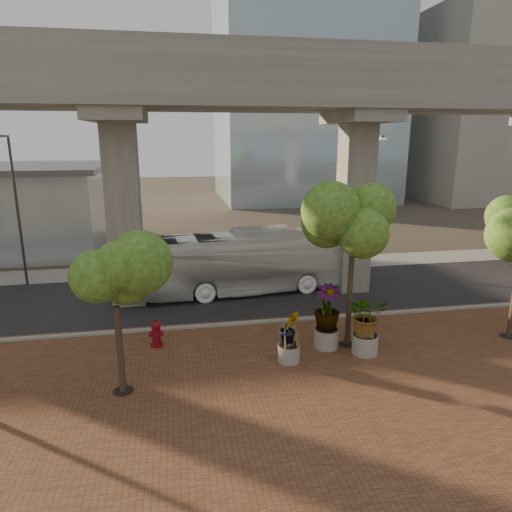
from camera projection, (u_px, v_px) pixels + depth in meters
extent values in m
plane|color=#3A332A|center=(251.00, 309.00, 22.78)|extent=(160.00, 160.00, 0.00)
cube|color=brown|center=(291.00, 394.00, 15.15)|extent=(70.00, 13.00, 0.06)
cube|color=black|center=(245.00, 295.00, 24.68)|extent=(90.00, 8.00, 0.04)
cube|color=gray|center=(258.00, 323.00, 20.86)|extent=(70.00, 0.25, 0.16)
cube|color=gray|center=(232.00, 267.00, 29.92)|extent=(90.00, 3.00, 0.06)
cube|color=gray|center=(249.00, 87.00, 20.51)|extent=(72.00, 2.40, 1.80)
cube|color=gray|center=(239.00, 93.00, 23.56)|extent=(72.00, 2.40, 1.80)
cube|color=gray|center=(253.00, 49.00, 19.11)|extent=(72.00, 0.12, 1.00)
cube|color=gray|center=(236.00, 67.00, 24.26)|extent=(72.00, 0.12, 1.00)
cube|color=#A29B91|center=(488.00, 109.00, 60.53)|extent=(18.00, 16.00, 24.00)
imported|color=silver|center=(244.00, 262.00, 24.85)|extent=(12.40, 3.93, 3.40)
cylinder|color=maroon|center=(157.00, 344.00, 18.59)|extent=(0.51, 0.51, 0.11)
cylinder|color=maroon|center=(156.00, 335.00, 18.48)|extent=(0.34, 0.34, 0.82)
sphere|color=maroon|center=(156.00, 326.00, 18.38)|extent=(0.40, 0.40, 0.40)
cylinder|color=maroon|center=(156.00, 321.00, 18.33)|extent=(0.11, 0.11, 0.14)
cylinder|color=maroon|center=(156.00, 333.00, 18.47)|extent=(0.57, 0.23, 0.23)
cylinder|color=#A09890|center=(365.00, 344.00, 17.87)|extent=(1.00, 1.00, 0.78)
imported|color=#2C5516|center=(367.00, 315.00, 17.56)|extent=(2.23, 2.23, 1.67)
cylinder|color=#AEAA9D|center=(326.00, 338.00, 18.40)|extent=(1.00, 1.00, 0.78)
imported|color=#2C5516|center=(327.00, 308.00, 18.07)|extent=(2.45, 2.45, 1.84)
cylinder|color=#B0A99F|center=(289.00, 353.00, 17.24)|extent=(0.85, 0.85, 0.66)
imported|color=#2C5516|center=(289.00, 328.00, 16.98)|extent=(1.88, 1.88, 1.41)
cylinder|color=#4C3A2B|center=(120.00, 350.00, 14.89)|extent=(0.22, 0.22, 3.02)
cylinder|color=black|center=(123.00, 391.00, 15.27)|extent=(0.70, 0.70, 0.01)
cylinder|color=#4C3A2B|center=(350.00, 297.00, 18.20)|extent=(0.22, 0.22, 4.10)
cylinder|color=black|center=(347.00, 344.00, 18.72)|extent=(0.70, 0.70, 0.01)
cylinder|color=black|center=(508.00, 336.00, 19.47)|extent=(0.70, 0.70, 0.01)
cylinder|color=#303136|center=(18.00, 213.00, 25.41)|extent=(0.15, 0.15, 8.30)
cube|color=#303136|center=(4.00, 137.00, 23.87)|extent=(0.16, 1.04, 0.16)
cube|color=silver|center=(1.00, 139.00, 23.40)|extent=(0.41, 0.21, 0.12)
cylinder|color=#313036|center=(371.00, 205.00, 28.42)|extent=(0.14, 0.14, 8.28)
cube|color=#313036|center=(379.00, 137.00, 26.88)|extent=(0.16, 1.04, 0.16)
cube|color=silver|center=(383.00, 139.00, 26.41)|extent=(0.41, 0.21, 0.12)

